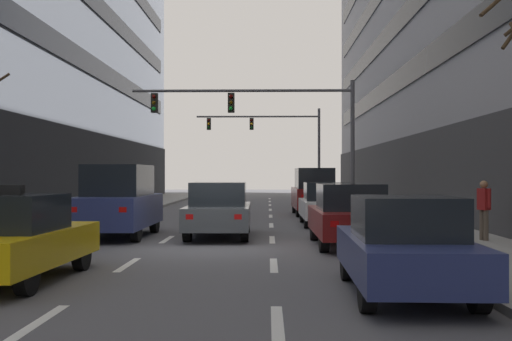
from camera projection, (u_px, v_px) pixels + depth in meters
name	position (u px, v px, depth m)	size (l,w,h in m)	color
ground_plane	(213.00, 248.00, 15.83)	(120.00, 120.00, 0.00)	#515156
sidewalk_right	(461.00, 246.00, 15.71)	(3.55, 80.00, 0.14)	gray
lane_stripe_l1_s2	(39.00, 322.00, 7.87)	(0.16, 2.00, 0.01)	silver
lane_stripe_l1_s3	(128.00, 265.00, 12.86)	(0.16, 2.00, 0.01)	silver
lane_stripe_l1_s4	(167.00, 239.00, 17.86)	(0.16, 2.00, 0.01)	silver
lane_stripe_l1_s5	(189.00, 225.00, 22.86)	(0.16, 2.00, 0.01)	silver
lane_stripe_l1_s6	(203.00, 216.00, 27.86)	(0.16, 2.00, 0.01)	silver
lane_stripe_l1_s7	(213.00, 210.00, 32.86)	(0.16, 2.00, 0.01)	silver
lane_stripe_l1_s8	(220.00, 205.00, 37.86)	(0.16, 2.00, 0.01)	silver
lane_stripe_l1_s9	(226.00, 201.00, 42.86)	(0.16, 2.00, 0.01)	silver
lane_stripe_l1_s10	(230.00, 199.00, 47.86)	(0.16, 2.00, 0.01)	silver
lane_stripe_l2_s2	(277.00, 323.00, 7.80)	(0.16, 2.00, 0.01)	silver
lane_stripe_l2_s3	(274.00, 265.00, 12.80)	(0.16, 2.00, 0.01)	silver
lane_stripe_l2_s4	(272.00, 240.00, 17.80)	(0.16, 2.00, 0.01)	silver
lane_stripe_l2_s5	(271.00, 225.00, 22.80)	(0.16, 2.00, 0.01)	silver
lane_stripe_l2_s6	(271.00, 216.00, 27.80)	(0.16, 2.00, 0.01)	silver
lane_stripe_l2_s7	(270.00, 210.00, 32.80)	(0.16, 2.00, 0.01)	silver
lane_stripe_l2_s8	(270.00, 205.00, 37.80)	(0.16, 2.00, 0.01)	silver
lane_stripe_l2_s9	(270.00, 201.00, 42.80)	(0.16, 2.00, 0.01)	silver
lane_stripe_l2_s10	(270.00, 199.00, 47.79)	(0.16, 2.00, 0.01)	silver
taxi_driving_0	(15.00, 239.00, 10.83)	(1.88, 4.22, 1.73)	black
car_driving_1	(119.00, 201.00, 18.55)	(1.91, 4.56, 2.21)	black
car_driving_2	(219.00, 210.00, 18.49)	(1.95, 4.51, 1.68)	black
car_parked_0	(405.00, 246.00, 9.62)	(1.85, 4.24, 1.57)	black
car_parked_1	(349.00, 215.00, 16.20)	(1.91, 4.47, 1.67)	black
car_parked_2	(326.00, 204.00, 22.77)	(1.83, 4.33, 1.62)	black
car_parked_3	(314.00, 192.00, 28.53)	(2.00, 4.60, 2.21)	black
traffic_signal_0	(271.00, 117.00, 26.02)	(9.55, 0.35, 5.81)	#4C4C51
traffic_signal_1	(276.00, 135.00, 43.06)	(8.80, 0.35, 6.45)	#4C4C51
pedestrian_0	(484.00, 206.00, 16.36)	(0.29, 0.51, 1.61)	brown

